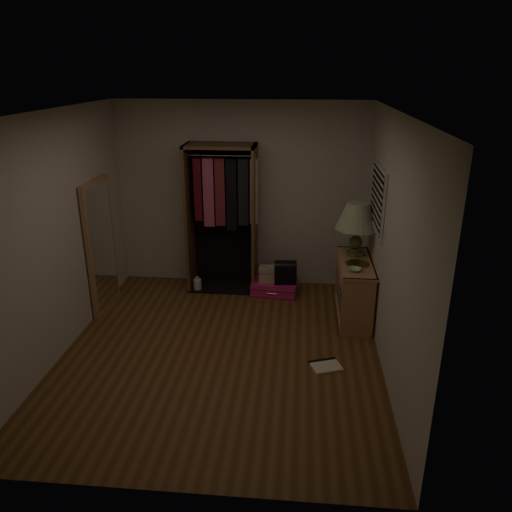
% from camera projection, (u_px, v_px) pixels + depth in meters
% --- Properties ---
extents(ground, '(4.00, 4.00, 0.00)m').
position_uv_depth(ground, '(222.00, 351.00, 5.61)').
color(ground, brown).
rests_on(ground, ground).
extents(room_walls, '(3.52, 4.02, 2.60)m').
position_uv_depth(room_walls, '(226.00, 223.00, 5.11)').
color(room_walls, beige).
rests_on(room_walls, ground).
extents(console_bookshelf, '(0.42, 1.12, 0.75)m').
position_uv_depth(console_bookshelf, '(354.00, 287.00, 6.31)').
color(console_bookshelf, '#AC7853').
rests_on(console_bookshelf, ground).
extents(open_wardrobe, '(0.98, 0.50, 2.05)m').
position_uv_depth(open_wardrobe, '(224.00, 206.00, 6.85)').
color(open_wardrobe, brown).
rests_on(open_wardrobe, ground).
extents(floor_mirror, '(0.06, 0.80, 1.70)m').
position_uv_depth(floor_mirror, '(101.00, 246.00, 6.39)').
color(floor_mirror, '#AD7D54').
rests_on(floor_mirror, ground).
extents(pink_suitcase, '(0.67, 0.52, 0.19)m').
position_uv_depth(pink_suitcase, '(275.00, 287.00, 7.01)').
color(pink_suitcase, '#D51971').
rests_on(pink_suitcase, ground).
extents(train_case, '(0.31, 0.22, 0.22)m').
position_uv_depth(train_case, '(270.00, 274.00, 6.94)').
color(train_case, tan).
rests_on(train_case, pink_suitcase).
extents(black_bag, '(0.32, 0.22, 0.33)m').
position_uv_depth(black_bag, '(285.00, 271.00, 6.87)').
color(black_bag, black).
rests_on(black_bag, pink_suitcase).
extents(table_lamp, '(0.71, 0.71, 0.68)m').
position_uv_depth(table_lamp, '(357.00, 217.00, 6.19)').
color(table_lamp, '#4A5027').
rests_on(table_lamp, console_bookshelf).
extents(brass_tray, '(0.31, 0.31, 0.02)m').
position_uv_depth(brass_tray, '(357.00, 264.00, 6.05)').
color(brass_tray, '#A77D40').
rests_on(brass_tray, console_bookshelf).
extents(ceramic_bowl, '(0.19, 0.19, 0.04)m').
position_uv_depth(ceramic_bowl, '(355.00, 270.00, 5.85)').
color(ceramic_bowl, '#ABCDAB').
rests_on(ceramic_bowl, console_bookshelf).
extents(white_jug, '(0.13, 0.13, 0.20)m').
position_uv_depth(white_jug, '(197.00, 284.00, 7.12)').
color(white_jug, silver).
rests_on(white_jug, ground).
extents(floor_book, '(0.37, 0.34, 0.03)m').
position_uv_depth(floor_book, '(325.00, 365.00, 5.32)').
color(floor_book, '#EEE5C8').
rests_on(floor_book, ground).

